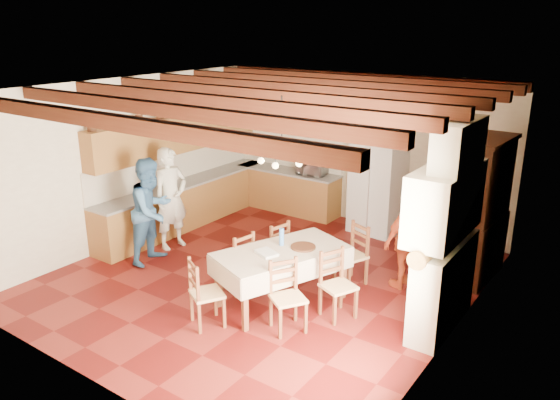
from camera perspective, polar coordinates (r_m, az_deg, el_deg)
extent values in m
cube|color=#4F0D0B|center=(8.85, -1.66, -8.16)|extent=(6.00, 6.50, 0.02)
cube|color=white|center=(7.99, -1.86, 11.66)|extent=(6.00, 6.50, 0.02)
cube|color=beige|center=(10.99, 8.52, 5.27)|extent=(6.00, 0.02, 3.00)
cube|color=beige|center=(6.17, -20.31, -6.06)|extent=(6.00, 0.02, 3.00)
cube|color=beige|center=(10.32, -15.29, 3.99)|extent=(0.02, 6.50, 3.00)
cube|color=beige|center=(7.01, 18.38, -2.95)|extent=(0.02, 6.50, 3.00)
cube|color=brown|center=(11.07, -9.67, -0.45)|extent=(0.60, 4.30, 0.86)
cube|color=brown|center=(11.76, 0.85, 0.93)|extent=(2.30, 0.60, 0.86)
cube|color=slate|center=(10.94, -9.79, 1.79)|extent=(0.62, 4.30, 0.04)
cube|color=slate|center=(11.64, 0.86, 3.05)|extent=(2.34, 0.62, 0.04)
cube|color=beige|center=(11.05, -10.93, 3.61)|extent=(0.03, 4.30, 0.60)
cube|color=beige|center=(11.79, 1.65, 4.85)|extent=(2.30, 0.03, 0.60)
cube|color=brown|center=(10.80, -10.54, 6.84)|extent=(0.35, 4.20, 0.70)
cube|color=black|center=(10.31, 16.27, 5.89)|extent=(0.34, 0.03, 0.42)
cube|color=silver|center=(10.60, 10.16, 1.37)|extent=(0.95, 0.80, 1.80)
cube|color=beige|center=(7.79, 0.16, -5.44)|extent=(1.58, 2.09, 0.05)
cube|color=brown|center=(7.89, -6.53, -8.51)|extent=(0.09, 0.09, 0.77)
cube|color=brown|center=(7.29, -3.70, -10.83)|extent=(0.09, 0.09, 0.77)
cube|color=brown|center=(8.69, 3.35, -5.82)|extent=(0.09, 0.09, 0.77)
cube|color=brown|center=(8.14, 6.63, -7.64)|extent=(0.09, 0.09, 0.77)
torus|color=black|center=(7.33, 0.17, 5.05)|extent=(0.47, 0.47, 0.03)
imported|color=silver|center=(9.88, -11.32, 0.17)|extent=(0.54, 0.73, 1.84)
imported|color=teal|center=(9.36, -13.24, -1.09)|extent=(0.79, 0.96, 1.81)
imported|color=#BD4220|center=(8.48, 13.17, -4.07)|extent=(0.70, 0.98, 1.55)
imported|color=silver|center=(11.28, 3.36, 3.49)|extent=(0.64, 0.48, 0.32)
imported|color=#342211|center=(10.30, 11.17, 6.84)|extent=(0.34, 0.34, 0.29)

